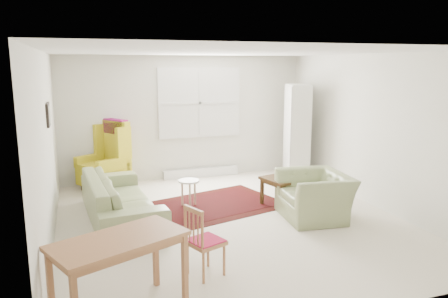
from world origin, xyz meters
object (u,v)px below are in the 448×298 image
object	(u,v)px
wingback_chair	(102,156)
stool	(189,193)
armchair	(315,191)
desk_chair	(206,240)
sofa	(120,190)
cabinet	(297,133)
coffee_table	(283,192)
desk	(121,277)

from	to	relation	value
wingback_chair	stool	world-z (taller)	wingback_chair
armchair	desk_chair	world-z (taller)	armchair
armchair	wingback_chair	size ratio (longest dim) A/B	0.82
sofa	armchair	distance (m)	2.95
wingback_chair	sofa	bearing A→B (deg)	-28.41
stool	cabinet	world-z (taller)	cabinet
wingback_chair	coffee_table	size ratio (longest dim) A/B	2.19
desk_chair	cabinet	bearing A→B (deg)	-62.26
stool	desk_chair	size ratio (longest dim) A/B	0.56
armchair	desk_chair	xyz separation A→B (m)	(-2.11, -1.25, -0.01)
armchair	coffee_table	world-z (taller)	armchair
sofa	coffee_table	bearing A→B (deg)	-97.94
cabinet	desk_chair	size ratio (longest dim) A/B	2.35
desk	desk_chair	bearing A→B (deg)	27.65
wingback_chair	desk	distance (m)	4.41
armchair	wingback_chair	distance (m)	3.98
cabinet	armchair	bearing A→B (deg)	-94.75
cabinet	desk	distance (m)	5.57
stool	cabinet	distance (m)	2.83
armchair	sofa	bearing A→B (deg)	-100.50
armchair	coffee_table	size ratio (longest dim) A/B	1.80
sofa	coffee_table	size ratio (longest dim) A/B	3.90
desk	desk_chair	distance (m)	1.10
sofa	stool	distance (m)	1.19
wingback_chair	desk	bearing A→B (deg)	-34.44
sofa	desk_chair	xyz separation A→B (m)	(0.72, -2.08, -0.06)
wingback_chair	cabinet	world-z (taller)	cabinet
desk	wingback_chair	bearing A→B (deg)	88.50
stool	wingback_chair	bearing A→B (deg)	130.13
desk	cabinet	bearing A→B (deg)	44.95
desk_chair	stool	bearing A→B (deg)	-31.28
armchair	cabinet	xyz separation A→B (m)	(0.83, 2.15, 0.55)
coffee_table	desk_chair	size ratio (longest dim) A/B	0.73
wingback_chair	stool	bearing A→B (deg)	7.20
cabinet	desk	world-z (taller)	cabinet
stool	desk_chair	world-z (taller)	desk_chair
coffee_table	cabinet	world-z (taller)	cabinet
sofa	armchair	size ratio (longest dim) A/B	2.17
armchair	coffee_table	distance (m)	0.72
cabinet	wingback_chair	bearing A→B (deg)	-170.87
armchair	stool	bearing A→B (deg)	-117.64
wingback_chair	desk_chair	world-z (taller)	wingback_chair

